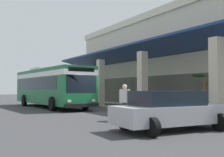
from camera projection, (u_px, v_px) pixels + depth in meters
ground at (182, 108)px, 22.35m from camera, size 120.00×120.00×0.00m
curb_strip at (114, 108)px, 21.46m from camera, size 29.62×0.50×0.12m
plaza_building at (200, 63)px, 26.48m from camera, size 24.98×16.08×8.09m
transit_bus at (51, 85)px, 22.86m from camera, size 11.34×3.24×3.34m
parked_sedan_silver at (170, 110)px, 10.23m from camera, size 2.63×4.51×1.47m
pedestrian at (125, 100)px, 13.34m from camera, size 0.71×0.44×1.76m
potted_palm at (205, 106)px, 15.49m from camera, size 1.66×1.63×2.39m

